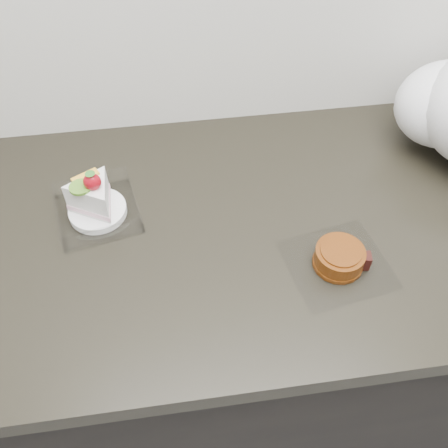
# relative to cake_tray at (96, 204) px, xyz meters

# --- Properties ---
(counter) EXTENTS (2.04, 0.64, 0.90)m
(counter) POSITION_rel_cake_tray_xyz_m (0.33, -0.06, -0.48)
(counter) COLOR black
(counter) RESTS_ON ground
(cake_tray) EXTENTS (0.17, 0.17, 0.11)m
(cake_tray) POSITION_rel_cake_tray_xyz_m (0.00, 0.00, 0.00)
(cake_tray) COLOR white
(cake_tray) RESTS_ON counter
(mooncake_wrap) EXTENTS (0.19, 0.19, 0.04)m
(mooncake_wrap) POSITION_rel_cake_tray_xyz_m (0.41, -0.17, -0.01)
(mooncake_wrap) COLOR white
(mooncake_wrap) RESTS_ON counter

